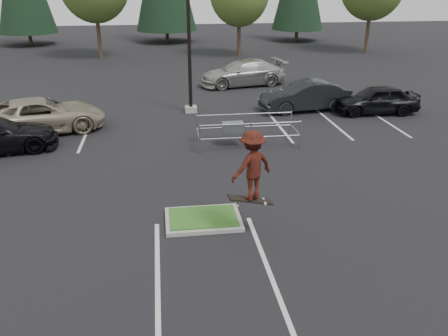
{
  "coord_description": "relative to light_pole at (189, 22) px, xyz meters",
  "views": [
    {
      "loc": [
        -1.06,
        -12.25,
        6.71
      ],
      "look_at": [
        0.82,
        1.5,
        1.04
      ],
      "focal_mm": 38.0,
      "sensor_mm": 36.0,
      "label": 1
    }
  ],
  "objects": [
    {
      "name": "car_far_silver",
      "position": [
        3.87,
        6.0,
        -3.75
      ],
      "size": [
        5.93,
        3.3,
        1.63
      ],
      "primitive_type": "imported",
      "rotation": [
        0.0,
        0.0,
        4.9
      ],
      "color": "#9E9D98",
      "rests_on": "ground"
    },
    {
      "name": "grass_median",
      "position": [
        -0.5,
        -12.0,
        -4.48
      ],
      "size": [
        2.2,
        1.6,
        0.16
      ],
      "color": "#9F9C94",
      "rests_on": "ground"
    },
    {
      "name": "skateboarder",
      "position": [
        0.7,
        -13.0,
        -2.47
      ],
      "size": [
        1.41,
        1.18,
        2.11
      ],
      "rotation": [
        0.0,
        0.0,
        3.61
      ],
      "color": "black",
      "rests_on": "ground"
    },
    {
      "name": "stall_lines",
      "position": [
        -1.85,
        -5.98,
        -4.56
      ],
      "size": [
        22.62,
        17.6,
        0.01
      ],
      "color": "beige",
      "rests_on": "ground"
    },
    {
      "name": "light_pole",
      "position": [
        0.0,
        0.0,
        0.0
      ],
      "size": [
        0.7,
        0.6,
        10.12
      ],
      "color": "#9F9C94",
      "rests_on": "ground"
    },
    {
      "name": "car_r_black",
      "position": [
        9.5,
        -1.55,
        -3.83
      ],
      "size": [
        4.37,
        1.92,
        1.47
      ],
      "primitive_type": "imported",
      "rotation": [
        0.0,
        0.0,
        4.67
      ],
      "color": "black",
      "rests_on": "ground"
    },
    {
      "name": "ground",
      "position": [
        -0.5,
        -12.0,
        -4.56
      ],
      "size": [
        120.0,
        120.0,
        0.0
      ],
      "primitive_type": "plane",
      "color": "black",
      "rests_on": "ground"
    },
    {
      "name": "cart_corral",
      "position": [
        1.52,
        -5.52,
        -3.81
      ],
      "size": [
        4.23,
        1.52,
        1.2
      ],
      "rotation": [
        0.0,
        0.0,
        -0.0
      ],
      "color": "gray",
      "rests_on": "ground"
    },
    {
      "name": "car_l_tan",
      "position": [
        -7.0,
        -2.52,
        -3.78
      ],
      "size": [
        6.09,
        4.01,
        1.56
      ],
      "primitive_type": "imported",
      "rotation": [
        0.0,
        0.0,
        1.85
      ],
      "color": "gray",
      "rests_on": "ground"
    },
    {
      "name": "car_r_charc",
      "position": [
        6.0,
        -0.5,
        -3.79
      ],
      "size": [
        4.86,
        2.18,
        1.55
      ],
      "primitive_type": "imported",
      "rotation": [
        0.0,
        0.0,
        4.83
      ],
      "color": "black",
      "rests_on": "ground"
    }
  ]
}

